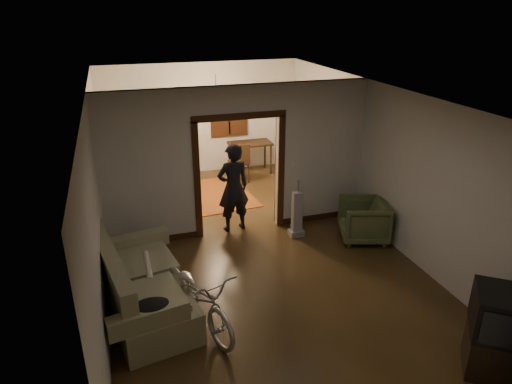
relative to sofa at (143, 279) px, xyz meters
name	(u,v)px	position (x,y,z in m)	size (l,w,h in m)	color
floor	(251,247)	(1.99, 1.29, -0.51)	(5.00, 8.50, 0.01)	#31200F
ceiling	(250,92)	(1.99, 1.29, 2.29)	(5.00, 8.50, 0.01)	white
wall_back	(202,119)	(1.99, 5.54, 0.89)	(5.00, 0.02, 2.80)	beige
wall_left	(97,192)	(-0.51, 1.29, 0.89)	(0.02, 8.50, 2.80)	beige
wall_right	(379,161)	(4.49, 1.29, 0.89)	(0.02, 8.50, 2.80)	beige
partition_wall	(239,161)	(1.99, 2.04, 0.89)	(5.00, 0.14, 2.80)	beige
door_casing	(239,177)	(1.99, 2.04, 0.59)	(1.74, 0.20, 2.32)	black
far_window	(229,112)	(2.69, 5.50, 1.04)	(0.98, 0.06, 1.28)	black
chandelier	(216,93)	(1.99, 3.79, 1.84)	(0.24, 0.24, 0.24)	#FFE0A5
light_switch	(293,165)	(3.04, 1.97, 0.74)	(0.08, 0.01, 0.12)	silver
sofa	(143,279)	(0.00, 0.00, 0.00)	(1.00, 2.22, 1.02)	#70704B
rolled_paper	(148,266)	(0.10, 0.30, 0.02)	(0.10, 0.10, 0.78)	beige
jacket	(152,306)	(0.05, -0.91, 0.17)	(0.48, 0.36, 0.14)	black
bicycle	(198,296)	(0.68, -0.57, -0.05)	(0.61, 1.76, 0.92)	silver
armchair	(363,220)	(4.07, 0.97, -0.12)	(0.82, 0.85, 0.77)	#4B5530
tv_stand	(490,351)	(3.83, -2.44, -0.24)	(0.60, 0.55, 0.55)	black
crt_tv	(500,313)	(3.83, -2.44, 0.31)	(0.63, 0.57, 0.55)	black
vacuum	(297,214)	(2.94, 1.47, -0.07)	(0.27, 0.22, 0.89)	gray
person	(233,188)	(1.88, 2.08, 0.36)	(0.63, 0.42, 1.74)	black
oriental_rug	(215,195)	(1.89, 3.87, -0.50)	(1.57, 2.06, 0.02)	maroon
locker	(151,148)	(0.63, 5.06, 0.39)	(0.90, 0.50, 1.81)	#243520
globe	(147,105)	(0.63, 5.06, 1.43)	(0.27, 0.27, 0.27)	#1E5972
desk	(250,158)	(3.12, 5.08, -0.11)	(1.08, 0.61, 0.80)	black
desk_chair	(239,162)	(2.67, 4.56, -0.01)	(0.44, 0.44, 1.00)	black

